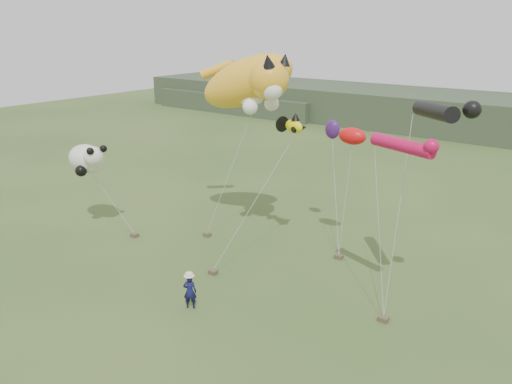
% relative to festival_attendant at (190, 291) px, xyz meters
% --- Properties ---
extents(ground, '(120.00, 120.00, 0.00)m').
position_rel_festival_attendant_xyz_m(ground, '(-0.25, -0.07, -0.76)').
color(ground, '#385123').
rests_on(ground, ground).
extents(headland, '(90.00, 13.00, 4.00)m').
position_rel_festival_attendant_xyz_m(headland, '(-3.36, 44.62, 1.16)').
color(headland, '#2D3D28').
rests_on(headland, ground).
extents(festival_attendant, '(0.67, 0.61, 1.53)m').
position_rel_festival_attendant_xyz_m(festival_attendant, '(0.00, 0.00, 0.00)').
color(festival_attendant, '#121243').
rests_on(festival_attendant, ground).
extents(sandbag_anchors, '(15.02, 5.42, 0.20)m').
position_rel_festival_attendant_xyz_m(sandbag_anchors, '(-0.76, 4.83, -0.66)').
color(sandbag_anchors, brown).
rests_on(sandbag_anchors, ground).
extents(cat_kite, '(7.02, 4.16, 4.16)m').
position_rel_festival_attendant_xyz_m(cat_kite, '(-2.83, 7.97, 7.73)').
color(cat_kite, yellow).
rests_on(cat_kite, ground).
extents(fish_kite, '(2.18, 1.44, 1.06)m').
position_rel_festival_attendant_xyz_m(fish_kite, '(-0.09, 7.36, 5.89)').
color(fish_kite, '#F0F203').
rests_on(fish_kite, ground).
extents(tube_kites, '(3.94, 3.15, 2.11)m').
position_rel_festival_attendant_xyz_m(tube_kites, '(7.29, 5.63, 7.01)').
color(tube_kites, black).
rests_on(tube_kites, ground).
extents(panda_kite, '(2.91, 1.88, 1.81)m').
position_rel_festival_attendant_xyz_m(panda_kite, '(-10.79, 3.06, 3.37)').
color(panda_kite, white).
rests_on(panda_kite, ground).
extents(misc_kites, '(2.97, 2.04, 1.03)m').
position_rel_festival_attendant_xyz_m(misc_kites, '(1.96, 9.53, 5.32)').
color(misc_kites, red).
rests_on(misc_kites, ground).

